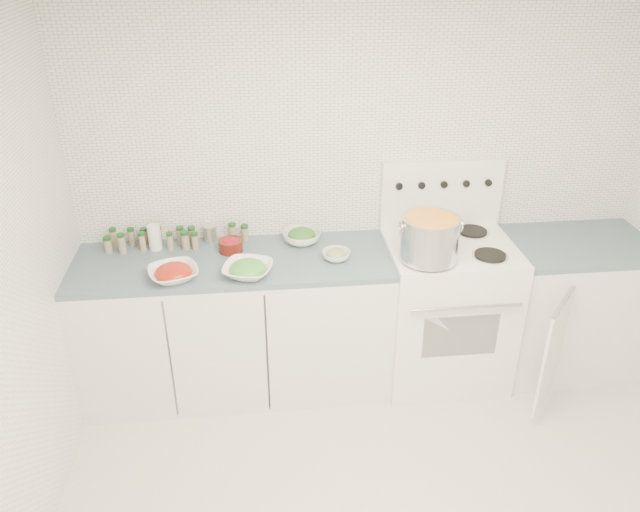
{
  "coord_description": "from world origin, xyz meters",
  "views": [
    {
      "loc": [
        -0.65,
        -2.04,
        2.63
      ],
      "look_at": [
        -0.32,
        1.14,
        0.92
      ],
      "focal_mm": 35.0,
      "sensor_mm": 36.0,
      "label": 1
    }
  ],
  "objects_px": {
    "stove": "(444,306)",
    "bowl_tomato": "(173,273)",
    "stock_pot": "(430,237)",
    "bowl_snowpea": "(248,269)"
  },
  "relations": [
    {
      "from": "bowl_tomato",
      "to": "bowl_snowpea",
      "type": "relative_size",
      "value": 1.0
    },
    {
      "from": "stove",
      "to": "bowl_tomato",
      "type": "xyz_separation_m",
      "value": [
        -1.62,
        -0.18,
        0.44
      ]
    },
    {
      "from": "stock_pot",
      "to": "bowl_snowpea",
      "type": "distance_m",
      "value": 1.03
    },
    {
      "from": "bowl_snowpea",
      "to": "stock_pot",
      "type": "bearing_deg",
      "value": 0.53
    },
    {
      "from": "stove",
      "to": "bowl_tomato",
      "type": "bearing_deg",
      "value": -173.52
    },
    {
      "from": "stove",
      "to": "stock_pot",
      "type": "height_order",
      "value": "stove"
    },
    {
      "from": "bowl_tomato",
      "to": "bowl_snowpea",
      "type": "xyz_separation_m",
      "value": [
        0.41,
        -0.0,
        0.0
      ]
    },
    {
      "from": "stove",
      "to": "bowl_snowpea",
      "type": "relative_size",
      "value": 4.07
    },
    {
      "from": "stock_pot",
      "to": "bowl_snowpea",
      "type": "bearing_deg",
      "value": -179.47
    },
    {
      "from": "bowl_snowpea",
      "to": "bowl_tomato",
      "type": "bearing_deg",
      "value": 179.49
    }
  ]
}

